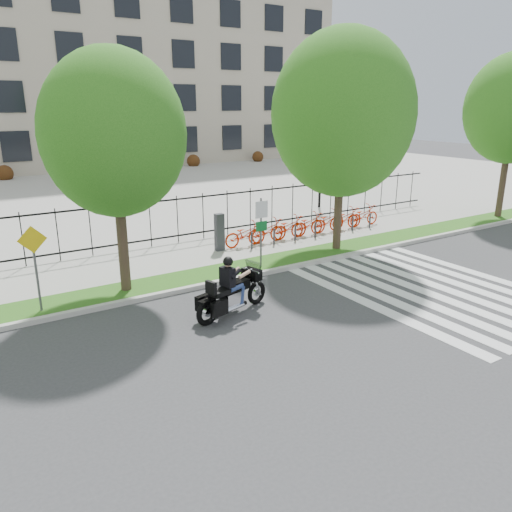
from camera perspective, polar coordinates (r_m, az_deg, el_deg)
ground at (r=14.04m, az=6.84°, el=-7.52°), size 120.00×120.00×0.00m
curb at (r=17.12m, az=-1.84°, el=-2.51°), size 60.00×0.20×0.15m
grass_verge at (r=17.82m, az=-3.24°, el=-1.74°), size 60.00×1.50×0.15m
sidewalk at (r=19.94m, az=-6.78°, el=0.22°), size 60.00×3.50×0.15m
plaza at (r=36.20m, az=-19.17°, el=6.97°), size 80.00×34.00×0.10m
crosswalk_stripes at (r=17.31m, az=19.35°, el=-3.54°), size 5.70×8.00×0.01m
iron_fence at (r=21.21m, az=-8.96°, el=4.16°), size 30.00×0.06×2.00m
office_building at (r=55.47m, az=-25.57°, el=19.80°), size 60.00×21.90×20.15m
lamp_post_right at (r=28.52m, az=7.46°, el=11.68°), size 1.06×0.70×4.25m
street_tree_1 at (r=15.44m, az=-15.94°, el=13.25°), size 4.23×4.23×7.25m
street_tree_2 at (r=19.86m, az=9.89°, el=15.69°), size 5.45×5.45×8.41m
bike_share_station at (r=22.34m, az=5.88°, el=3.62°), size 8.93×0.87×1.50m
sign_pole_regulatory at (r=17.64m, az=0.61°, el=3.72°), size 0.50×0.09×2.50m
sign_pole_warning at (r=15.05m, az=-23.99°, el=-0.13°), size 0.78×0.09×2.49m
motorcycle_rider at (r=14.22m, az=-2.72°, el=-4.00°), size 2.68×1.21×2.12m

